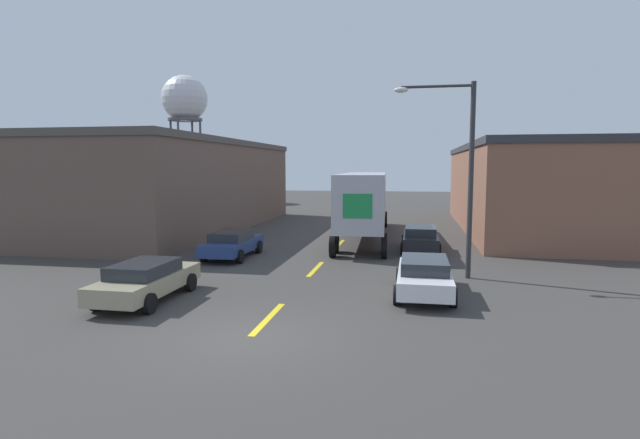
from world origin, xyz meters
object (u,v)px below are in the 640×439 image
at_px(parked_car_right_mid, 420,238).
at_px(parked_car_right_near, 424,275).
at_px(street_lamp, 461,164).
at_px(parked_car_left_near, 146,280).
at_px(parked_car_left_far, 232,243).
at_px(semi_truck, 365,199).
at_px(water_tower, 185,100).

relative_size(parked_car_right_mid, parked_car_right_near, 1.00).
bearing_deg(parked_car_right_near, street_lamp, 65.67).
xyz_separation_m(parked_car_right_mid, parked_car_right_near, (0.00, -9.30, 0.00)).
xyz_separation_m(parked_car_left_near, parked_car_left_far, (0.00, 8.06, 0.00)).
relative_size(parked_car_left_far, street_lamp, 0.60).
height_order(semi_truck, parked_car_right_mid, semi_truck).
bearing_deg(parked_car_left_far, street_lamp, -14.06).
xyz_separation_m(parked_car_right_near, parked_car_left_far, (-9.07, 5.67, 0.00)).
bearing_deg(parked_car_left_near, parked_car_right_near, 14.76).
bearing_deg(parked_car_left_far, parked_car_right_mid, 21.82).
bearing_deg(parked_car_left_near, parked_car_left_far, 90.00).
distance_m(semi_truck, parked_car_right_near, 14.15).
bearing_deg(parked_car_left_near, street_lamp, 27.51).
bearing_deg(street_lamp, parked_car_right_near, -114.33).
bearing_deg(semi_truck, parked_car_right_near, -79.07).
bearing_deg(street_lamp, parked_car_left_far, 165.94).
height_order(parked_car_right_near, parked_car_left_far, same).
relative_size(semi_truck, parked_car_left_near, 3.49).
relative_size(semi_truck, parked_car_right_mid, 3.49).
xyz_separation_m(semi_truck, water_tower, (-26.27, 30.34, 10.59)).
bearing_deg(parked_car_left_far, parked_car_right_near, -32.01).
height_order(semi_truck, parked_car_left_far, semi_truck).
relative_size(parked_car_right_mid, parked_car_left_far, 1.00).
distance_m(parked_car_left_far, street_lamp, 11.43).
distance_m(semi_truck, parked_car_left_near, 17.10).
xyz_separation_m(parked_car_right_mid, water_tower, (-29.63, 34.68, 12.32)).
relative_size(parked_car_right_mid, water_tower, 0.28).
height_order(water_tower, street_lamp, water_tower).
bearing_deg(semi_truck, parked_car_left_far, -128.52).
bearing_deg(semi_truck, street_lamp, -68.80).
bearing_deg(water_tower, parked_car_right_mid, -49.49).
distance_m(parked_car_right_near, parked_car_left_near, 9.37).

